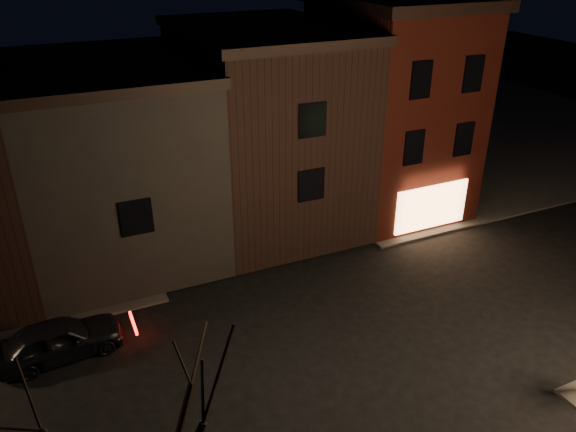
# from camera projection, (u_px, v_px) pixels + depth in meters

# --- Properties ---
(ground) EXTENTS (120.00, 120.00, 0.00)m
(ground) POSITION_uv_depth(u_px,v_px,m) (340.00, 342.00, 20.14)
(ground) COLOR black
(ground) RESTS_ON ground
(sidewalk_far_right) EXTENTS (30.00, 30.00, 0.12)m
(sidewalk_far_right) POSITION_uv_depth(u_px,v_px,m) (438.00, 122.00, 43.81)
(sidewalk_far_right) COLOR #2D2B28
(sidewalk_far_right) RESTS_ON ground
(corner_building) EXTENTS (6.50, 8.50, 10.50)m
(corner_building) POSITION_uv_depth(u_px,v_px,m) (391.00, 105.00, 28.40)
(corner_building) COLOR #47130C
(corner_building) RESTS_ON ground
(row_building_a) EXTENTS (7.30, 10.30, 9.40)m
(row_building_a) POSITION_uv_depth(u_px,v_px,m) (265.00, 126.00, 27.07)
(row_building_a) COLOR black
(row_building_a) RESTS_ON ground
(row_building_b) EXTENTS (7.80, 10.30, 8.40)m
(row_building_b) POSITION_uv_depth(u_px,v_px,m) (112.00, 158.00, 24.60)
(row_building_b) COLOR black
(row_building_b) RESTS_ON ground
(parked_car_a) EXTENTS (4.32, 2.06, 1.42)m
(parked_car_a) POSITION_uv_depth(u_px,v_px,m) (59.00, 339.00, 19.18)
(parked_car_a) COLOR black
(parked_car_a) RESTS_ON ground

